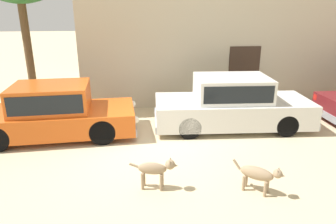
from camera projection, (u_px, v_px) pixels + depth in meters
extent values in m
plane|color=#CCB78E|center=(146.00, 149.00, 7.74)|extent=(80.00, 80.00, 0.00)
cube|color=#D15619|center=(56.00, 120.00, 8.42)|extent=(4.36, 2.04, 0.61)
cube|color=#D15619|center=(51.00, 97.00, 8.20)|extent=(2.05, 1.64, 0.69)
cube|color=black|center=(51.00, 97.00, 8.20)|extent=(1.90, 1.65, 0.48)
cube|color=#999BA0|center=(133.00, 122.00, 8.80)|extent=(0.23, 1.73, 0.20)
sphere|color=silver|center=(132.00, 104.00, 9.35)|extent=(0.20, 0.20, 0.20)
sphere|color=silver|center=(135.00, 120.00, 8.05)|extent=(0.20, 0.20, 0.20)
cylinder|color=black|center=(104.00, 113.00, 9.38)|extent=(0.68, 0.24, 0.67)
cylinder|color=black|center=(102.00, 132.00, 7.92)|extent=(0.68, 0.24, 0.67)
cylinder|color=black|center=(15.00, 117.00, 8.99)|extent=(0.68, 0.24, 0.67)
cube|color=silver|center=(232.00, 111.00, 9.03)|extent=(4.50, 1.93, 0.70)
cube|color=silver|center=(232.00, 88.00, 8.80)|extent=(2.10, 1.59, 0.67)
cube|color=black|center=(232.00, 88.00, 8.80)|extent=(1.94, 1.60, 0.47)
cube|color=#999BA0|center=(304.00, 117.00, 9.22)|extent=(0.19, 1.72, 0.20)
cube|color=#999BA0|center=(157.00, 120.00, 8.99)|extent=(0.19, 1.72, 0.20)
sphere|color=silver|center=(296.00, 98.00, 9.75)|extent=(0.20, 0.20, 0.20)
sphere|color=silver|center=(319.00, 112.00, 8.44)|extent=(0.20, 0.20, 0.20)
cube|color=red|center=(156.00, 99.00, 9.56)|extent=(0.05, 0.18, 0.18)
cube|color=red|center=(157.00, 115.00, 8.14)|extent=(0.05, 0.18, 0.18)
cylinder|color=black|center=(266.00, 108.00, 9.89)|extent=(0.62, 0.22, 0.61)
cylinder|color=black|center=(286.00, 126.00, 8.43)|extent=(0.62, 0.22, 0.61)
cylinder|color=black|center=(184.00, 109.00, 9.75)|extent=(0.62, 0.22, 0.61)
cylinder|color=black|center=(190.00, 128.00, 8.29)|extent=(0.62, 0.22, 0.61)
cube|color=#999BA0|center=(327.00, 115.00, 9.37)|extent=(0.13, 1.66, 0.20)
cube|color=red|center=(316.00, 97.00, 9.94)|extent=(0.04, 0.18, 0.18)
cube|color=#38281E|center=(243.00, 76.00, 10.88)|extent=(1.10, 0.02, 2.10)
cylinder|color=#997F60|center=(162.00, 179.00, 6.08)|extent=(0.06, 0.06, 0.35)
cylinder|color=#997F60|center=(161.00, 183.00, 5.95)|extent=(0.06, 0.06, 0.35)
cylinder|color=#997F60|center=(144.00, 178.00, 6.12)|extent=(0.06, 0.06, 0.35)
cylinder|color=#997F60|center=(142.00, 181.00, 5.99)|extent=(0.06, 0.06, 0.35)
ellipsoid|color=#997F60|center=(152.00, 168.00, 5.95)|extent=(0.59, 0.30, 0.24)
sphere|color=#997F60|center=(170.00, 165.00, 5.88)|extent=(0.19, 0.19, 0.19)
cone|color=#997F60|center=(175.00, 166.00, 5.87)|extent=(0.13, 0.13, 0.11)
cone|color=#997F60|center=(170.00, 159.00, 5.90)|extent=(0.08, 0.08, 0.09)
cone|color=#997F60|center=(170.00, 162.00, 5.79)|extent=(0.08, 0.08, 0.09)
cylinder|color=#997F60|center=(134.00, 165.00, 5.97)|extent=(0.21, 0.09, 0.11)
cylinder|color=#997F60|center=(267.00, 185.00, 5.90)|extent=(0.06, 0.06, 0.30)
cylinder|color=#997F60|center=(265.00, 189.00, 5.77)|extent=(0.06, 0.06, 0.30)
cylinder|color=#997F60|center=(246.00, 179.00, 6.10)|extent=(0.06, 0.06, 0.30)
cylinder|color=#997F60|center=(244.00, 183.00, 5.97)|extent=(0.06, 0.06, 0.30)
ellipsoid|color=#997F60|center=(257.00, 173.00, 5.85)|extent=(0.64, 0.55, 0.26)
sphere|color=#997F60|center=(278.00, 174.00, 5.64)|extent=(0.17, 0.17, 0.17)
cone|color=#997F60|center=(283.00, 176.00, 5.60)|extent=(0.13, 0.13, 0.09)
cone|color=#997F60|center=(279.00, 169.00, 5.65)|extent=(0.08, 0.08, 0.08)
cone|color=#997F60|center=(278.00, 171.00, 5.57)|extent=(0.08, 0.08, 0.08)
cylinder|color=#997F60|center=(237.00, 164.00, 6.02)|extent=(0.17, 0.14, 0.20)
cylinder|color=brown|center=(28.00, 51.00, 10.74)|extent=(0.27, 0.27, 3.83)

